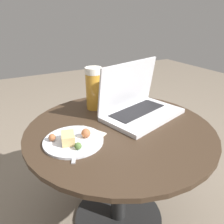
{
  "coord_description": "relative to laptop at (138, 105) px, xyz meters",
  "views": [
    {
      "loc": [
        -0.4,
        -0.67,
        0.94
      ],
      "look_at": [
        -0.03,
        0.01,
        0.59
      ],
      "focal_mm": 35.0,
      "sensor_mm": 36.0,
      "label": 1
    }
  ],
  "objects": [
    {
      "name": "laptop",
      "position": [
        0.0,
        0.0,
        0.0
      ],
      "size": [
        0.39,
        0.3,
        0.23
      ],
      "color": "silver",
      "rests_on": "table"
    },
    {
      "name": "table",
      "position": [
        -0.13,
        -0.06,
        -0.19
      ],
      "size": [
        0.76,
        0.76,
        0.52
      ],
      "color": "black",
      "rests_on": "ground_plane"
    },
    {
      "name": "snack_plate",
      "position": [
        -0.34,
        -0.08,
        -0.04
      ],
      "size": [
        0.21,
        0.21,
        0.04
      ],
      "color": "silver",
      "rests_on": "table"
    },
    {
      "name": "beer_glass",
      "position": [
        -0.14,
        0.16,
        0.05
      ],
      "size": [
        0.08,
        0.08,
        0.2
      ],
      "color": "gold",
      "rests_on": "table"
    },
    {
      "name": "napkin",
      "position": [
        -0.31,
        -0.08,
        -0.05
      ],
      "size": [
        0.2,
        0.18,
        0.0
      ],
      "color": "silver",
      "rests_on": "table"
    },
    {
      "name": "fork",
      "position": [
        -0.33,
        -0.1,
        -0.05
      ],
      "size": [
        0.09,
        0.18,
        0.0
      ],
      "color": "#B2B2B7",
      "rests_on": "table"
    },
    {
      "name": "ground_plane",
      "position": [
        -0.13,
        -0.06,
        -0.57
      ],
      "size": [
        6.0,
        6.0,
        0.0
      ],
      "primitive_type": "plane",
      "color": "#726656"
    }
  ]
}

